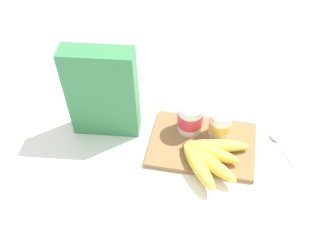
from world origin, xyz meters
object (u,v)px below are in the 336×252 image
at_px(yogurt_cup_back, 220,124).
at_px(spoon, 279,144).
at_px(cutting_board, 202,144).
at_px(cereal_box, 102,93).
at_px(banana_bunch, 209,157).
at_px(yogurt_cup_front, 190,118).

xyz_separation_m(yogurt_cup_back, spoon, (0.17, 0.00, -0.05)).
distance_m(cutting_board, cereal_box, 0.31).
height_order(cutting_board, spoon, cutting_board).
distance_m(cutting_board, spoon, 0.22).
relative_size(cutting_board, cereal_box, 1.06).
bearing_deg(yogurt_cup_back, spoon, 0.89).
relative_size(yogurt_cup_back, banana_bunch, 0.44).
height_order(yogurt_cup_front, yogurt_cup_back, yogurt_cup_front).
bearing_deg(cutting_board, spoon, 11.52).
bearing_deg(cutting_board, banana_bunch, -68.33).
xyz_separation_m(cutting_board, yogurt_cup_front, (-0.04, 0.05, 0.05)).
height_order(cutting_board, banana_bunch, banana_bunch).
bearing_deg(yogurt_cup_front, banana_bunch, -57.51).
distance_m(cutting_board, banana_bunch, 0.07).
xyz_separation_m(cutting_board, yogurt_cup_back, (0.04, 0.04, 0.05)).
height_order(cutting_board, yogurt_cup_back, yogurt_cup_back).
xyz_separation_m(yogurt_cup_front, yogurt_cup_back, (0.09, -0.01, -0.00)).
bearing_deg(banana_bunch, spoon, 28.53).
bearing_deg(banana_bunch, yogurt_cup_back, 80.15).
bearing_deg(banana_bunch, cereal_box, 165.32).
relative_size(cereal_box, spoon, 2.20).
bearing_deg(cutting_board, cereal_box, 175.90).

